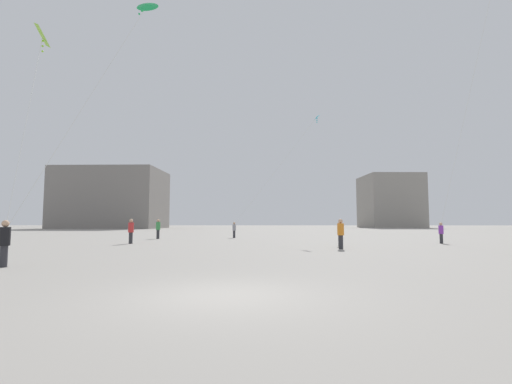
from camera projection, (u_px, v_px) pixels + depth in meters
name	position (u px, v px, depth m)	size (l,w,h in m)	color
ground_plane	(223.00, 296.00, 8.06)	(300.00, 300.00, 0.00)	gray
person_in_red	(131.00, 230.00, 27.00)	(0.40, 0.40, 1.83)	#2D2D33
person_in_green	(158.00, 228.00, 34.52)	(0.41, 0.41, 1.87)	#2D2D33
person_in_orange	(341.00, 232.00, 21.85)	(0.39, 0.39, 1.79)	#2D2D33
person_in_grey	(234.00, 229.00, 36.60)	(0.34, 0.34, 1.58)	#2D2D33
person_in_purple	(441.00, 232.00, 27.14)	(0.34, 0.34, 1.57)	#2D2D33
person_in_black	(4.00, 241.00, 13.14)	(0.37, 0.37, 1.68)	#2D2D33
person_in_yellow	(340.00, 232.00, 24.35)	(0.36, 0.36, 1.65)	#2D2D33
kite_lime_delta	(43.00, 38.00, 18.14)	(2.30, 5.06, 10.04)	#8CD12D
kite_cyan_diamond	(315.00, 120.00, 34.39)	(8.41, 3.34, 10.47)	#1EB2C6
kite_emerald_diamond	(146.00, 7.00, 19.03)	(3.80, 5.53, 12.11)	green
building_left_hall	(113.00, 199.00, 89.29)	(23.76, 17.43, 14.28)	gray
building_centre_hall	(390.00, 201.00, 101.38)	(14.90, 15.95, 14.42)	gray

